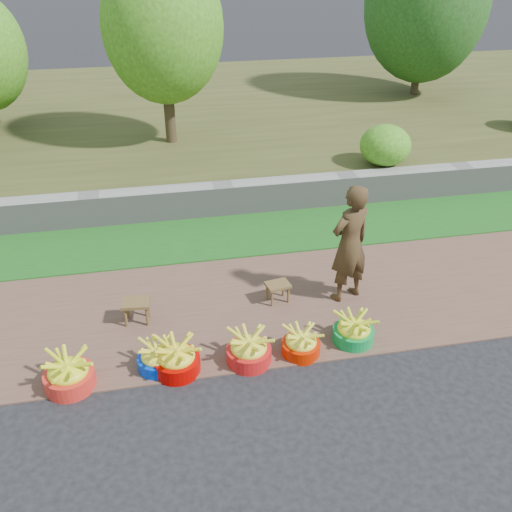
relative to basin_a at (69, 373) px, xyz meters
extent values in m
plane|color=black|center=(2.27, -0.17, -0.18)|extent=(120.00, 120.00, 0.00)
cube|color=brown|center=(2.27, 1.08, -0.17)|extent=(80.00, 2.50, 0.02)
cube|color=#1C5B1A|center=(2.27, 3.08, -0.16)|extent=(80.00, 1.50, 0.04)
cube|color=gray|center=(2.27, 3.93, 0.09)|extent=(80.00, 0.35, 0.55)
cube|color=#45461F|center=(2.27, 8.83, 0.07)|extent=(80.00, 10.00, 0.50)
cylinder|color=#3A2D1B|center=(1.58, 6.46, 1.09)|extent=(0.22, 0.22, 1.54)
ellipsoid|color=#498D1E|center=(1.58, 6.46, 2.55)|extent=(2.29, 2.29, 2.86)
cylinder|color=#3A2D1B|center=(8.08, 8.98, 0.96)|extent=(0.19, 0.19, 1.29)
ellipsoid|color=#23541A|center=(8.08, 8.98, 2.51)|extent=(3.01, 3.01, 3.76)
ellipsoid|color=#498D1E|center=(5.37, 4.40, 0.69)|extent=(0.93, 0.93, 0.75)
cylinder|color=red|center=(0.00, 0.00, -0.09)|extent=(0.55, 0.55, 0.20)
ellipsoid|color=yellow|center=(0.00, 0.00, 0.07)|extent=(0.49, 0.49, 0.32)
cylinder|color=#0234CD|center=(0.96, 0.11, -0.10)|extent=(0.46, 0.46, 0.17)
ellipsoid|color=yellow|center=(0.96, 0.11, 0.03)|extent=(0.41, 0.41, 0.27)
cylinder|color=#AB0200|center=(1.17, 0.03, -0.09)|extent=(0.54, 0.54, 0.19)
ellipsoid|color=yellow|center=(1.17, 0.03, 0.06)|extent=(0.47, 0.47, 0.31)
cylinder|color=red|center=(2.00, 0.03, -0.09)|extent=(0.52, 0.52, 0.19)
ellipsoid|color=yellow|center=(2.00, 0.03, 0.06)|extent=(0.46, 0.46, 0.30)
cylinder|color=#BF1B00|center=(2.63, 0.04, -0.10)|extent=(0.46, 0.46, 0.16)
ellipsoid|color=yellow|center=(2.63, 0.04, 0.03)|extent=(0.40, 0.40, 0.26)
cylinder|color=#0D8437|center=(3.31, 0.14, -0.09)|extent=(0.50, 0.50, 0.18)
ellipsoid|color=yellow|center=(3.31, 0.14, 0.05)|extent=(0.44, 0.44, 0.29)
cube|color=brown|center=(0.75, 1.03, 0.12)|extent=(0.38, 0.30, 0.04)
cylinder|color=brown|center=(0.61, 0.96, -0.03)|extent=(0.04, 0.04, 0.27)
cylinder|color=brown|center=(0.87, 0.93, -0.03)|extent=(0.04, 0.04, 0.27)
cylinder|color=brown|center=(0.63, 1.14, -0.03)|extent=(0.04, 0.04, 0.27)
cylinder|color=brown|center=(0.89, 1.11, -0.03)|extent=(0.04, 0.04, 0.27)
cube|color=brown|center=(2.60, 1.13, 0.09)|extent=(0.35, 0.29, 0.04)
cylinder|color=brown|center=(2.50, 1.03, -0.05)|extent=(0.03, 0.03, 0.24)
cylinder|color=brown|center=(2.73, 1.07, -0.05)|extent=(0.03, 0.03, 0.24)
cylinder|color=brown|center=(2.47, 1.19, -0.05)|extent=(0.03, 0.03, 0.24)
cylinder|color=brown|center=(2.70, 1.23, -0.05)|extent=(0.03, 0.03, 0.24)
imported|color=black|center=(3.52, 1.06, 0.65)|extent=(0.70, 0.58, 1.63)
camera|label=1|loc=(1.10, -4.99, 4.25)|focal=40.00mm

